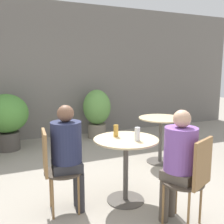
# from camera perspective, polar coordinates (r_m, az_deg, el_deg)

# --- Properties ---
(ground_plane) EXTENTS (20.00, 20.00, 0.00)m
(ground_plane) POSITION_cam_1_polar(r_m,az_deg,el_deg) (3.14, 1.66, -20.24)
(ground_plane) COLOR gray
(storefront_wall) EXTENTS (10.00, 0.06, 3.00)m
(storefront_wall) POSITION_cam_1_polar(r_m,az_deg,el_deg) (6.06, -12.68, 8.70)
(storefront_wall) COLOR slate
(storefront_wall) RESTS_ON ground_plane
(cafe_table_near) EXTENTS (0.75, 0.75, 0.76)m
(cafe_table_near) POSITION_cam_1_polar(r_m,az_deg,el_deg) (3.08, 3.03, -9.38)
(cafe_table_near) COLOR #514C47
(cafe_table_near) RESTS_ON ground_plane
(cafe_table_far) EXTENTS (0.73, 0.73, 0.76)m
(cafe_table_far) POSITION_cam_1_polar(r_m,az_deg,el_deg) (4.41, 10.58, -3.81)
(cafe_table_far) COLOR #514C47
(cafe_table_far) RESTS_ON ground_plane
(bistro_chair_0) EXTENTS (0.43, 0.42, 0.92)m
(bistro_chair_0) POSITION_cam_1_polar(r_m,az_deg,el_deg) (2.91, -12.50, -11.01)
(bistro_chair_0) COLOR #42382D
(bistro_chair_0) RESTS_ON ground_plane
(bistro_chair_1) EXTENTS (0.45, 0.47, 0.92)m
(bistro_chair_1) POSITION_cam_1_polar(r_m,az_deg,el_deg) (2.69, 17.17, -12.97)
(bistro_chair_1) COLOR #42382D
(bistro_chair_1) RESTS_ON ground_plane
(seated_person_0) EXTENTS (0.35, 0.33, 1.18)m
(seated_person_0) POSITION_cam_1_polar(r_m,az_deg,el_deg) (2.87, -9.57, -7.89)
(seated_person_0) COLOR #2D2D33
(seated_person_0) RESTS_ON ground_plane
(seated_person_1) EXTENTS (0.38, 0.39, 1.17)m
(seated_person_1) POSITION_cam_1_polar(r_m,az_deg,el_deg) (2.69, 14.36, -9.38)
(seated_person_1) COLOR brown
(seated_person_1) RESTS_ON ground_plane
(beer_glass_0) EXTENTS (0.06, 0.06, 0.14)m
(beer_glass_0) POSITION_cam_1_polar(r_m,az_deg,el_deg) (3.09, 0.86, -4.11)
(beer_glass_0) COLOR #B28433
(beer_glass_0) RESTS_ON cafe_table_near
(beer_glass_1) EXTENTS (0.06, 0.06, 0.15)m
(beer_glass_1) POSITION_cam_1_polar(r_m,az_deg,el_deg) (2.93, 5.53, -4.79)
(beer_glass_1) COLOR silver
(beer_glass_1) RESTS_ON cafe_table_near
(potted_plant_0) EXTENTS (0.82, 0.82, 1.08)m
(potted_plant_0) POSITION_cam_1_polar(r_m,az_deg,el_deg) (5.37, -21.98, -0.98)
(potted_plant_0) COLOR #47423D
(potted_plant_0) RESTS_ON ground_plane
(potted_plant_1) EXTENTS (0.62, 0.62, 1.09)m
(potted_plant_1) POSITION_cam_1_polar(r_m,az_deg,el_deg) (5.90, -3.31, 0.33)
(potted_plant_1) COLOR slate
(potted_plant_1) RESTS_ON ground_plane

